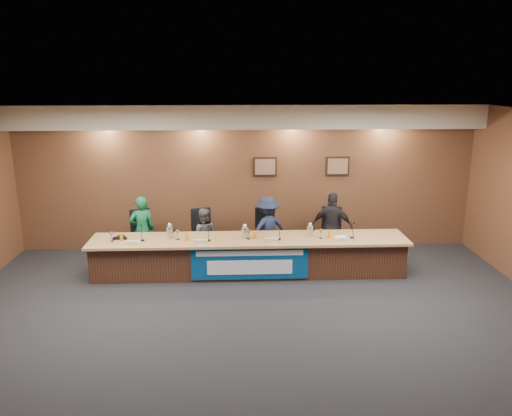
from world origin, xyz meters
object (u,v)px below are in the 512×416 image
(panelist_b, at_px, (203,235))
(office_chair_a, at_px, (144,239))
(office_chair_b, at_px, (204,238))
(banner, at_px, (250,263))
(dais_body, at_px, (249,257))
(office_chair_d, at_px, (331,236))
(carafe_left, at_px, (170,232))
(panelist_c, at_px, (267,229))
(panelist_a, at_px, (142,230))
(panelist_d, at_px, (332,227))
(office_chair_c, at_px, (267,237))
(carafe_mid, at_px, (245,233))
(speakerphone, at_px, (121,237))
(carafe_right, at_px, (310,231))

(panelist_b, xyz_separation_m, office_chair_a, (-1.25, 0.10, -0.10))
(panelist_b, distance_m, office_chair_b, 0.14)
(banner, bearing_deg, dais_body, 90.00)
(office_chair_d, bearing_deg, carafe_left, -154.34)
(panelist_c, bearing_deg, panelist_a, -24.58)
(panelist_d, height_order, carafe_left, panelist_d)
(banner, height_order, office_chair_b, banner)
(dais_body, distance_m, office_chair_c, 0.91)
(dais_body, height_order, panelist_c, panelist_c)
(office_chair_c, bearing_deg, office_chair_d, -9.95)
(panelist_d, bearing_deg, office_chair_c, 14.18)
(carafe_mid, height_order, speakerphone, carafe_mid)
(office_chair_a, bearing_deg, dais_body, -43.61)
(panelist_a, height_order, office_chair_b, panelist_a)
(office_chair_c, relative_size, speakerphone, 1.50)
(panelist_d, bearing_deg, dais_body, 40.36)
(carafe_mid, xyz_separation_m, speakerphone, (-2.39, 0.08, -0.09))
(panelist_b, xyz_separation_m, carafe_mid, (0.85, -0.76, 0.29))
(panelist_d, distance_m, carafe_mid, 2.00)
(dais_body, distance_m, office_chair_b, 1.24)
(office_chair_a, relative_size, carafe_right, 2.19)
(panelist_c, distance_m, carafe_right, 1.06)
(dais_body, distance_m, office_chair_d, 1.94)
(office_chair_a, xyz_separation_m, carafe_left, (0.66, -0.80, 0.39))
(banner, bearing_deg, carafe_left, 164.22)
(banner, bearing_deg, panelist_b, 129.61)
(office_chair_c, distance_m, office_chair_d, 1.36)
(office_chair_a, bearing_deg, panelist_c, -25.47)
(panelist_c, bearing_deg, office_chair_c, -114.58)
(office_chair_c, xyz_separation_m, speakerphone, (-2.87, -0.77, 0.30))
(panelist_b, xyz_separation_m, office_chair_c, (1.34, 0.10, -0.10))
(dais_body, xyz_separation_m, banner, (0.00, -0.41, 0.03))
(panelist_d, xyz_separation_m, office_chair_d, (0.00, 0.10, -0.25))
(panelist_d, relative_size, office_chair_a, 3.02)
(office_chair_a, bearing_deg, carafe_left, -73.47)
(panelist_d, height_order, carafe_right, panelist_d)
(panelist_a, distance_m, office_chair_d, 3.95)
(panelist_a, xyz_separation_m, office_chair_d, (3.94, 0.10, -0.23))
(panelist_d, distance_m, speakerphone, 4.28)
(office_chair_d, xyz_separation_m, carafe_right, (-0.57, -0.79, 0.38))
(carafe_mid, bearing_deg, panelist_d, 22.36)
(panelist_b, xyz_separation_m, panelist_c, (1.34, 0.00, 0.11))
(banner, bearing_deg, panelist_d, 32.57)
(office_chair_a, height_order, office_chair_c, same)
(panelist_b, bearing_deg, carafe_left, 49.29)
(dais_body, bearing_deg, banner, -90.00)
(panelist_c, bearing_deg, banner, 45.60)
(banner, distance_m, panelist_a, 2.48)
(panelist_d, xyz_separation_m, office_chair_a, (-3.94, 0.10, -0.25))
(banner, distance_m, office_chair_c, 1.29)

